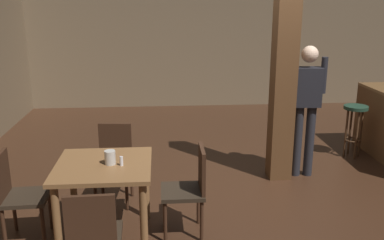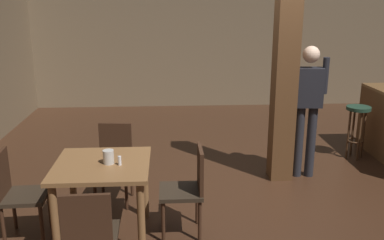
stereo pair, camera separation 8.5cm
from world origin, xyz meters
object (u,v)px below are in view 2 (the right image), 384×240
(chair_east, at_px, (188,186))
(bar_stool_near, at_px, (357,120))
(salt_shaker, at_px, (120,161))
(standing_person, at_px, (308,103))
(dining_table, at_px, (103,177))
(chair_south, at_px, (90,234))
(napkin_cup, at_px, (108,157))
(chair_west, at_px, (16,191))
(chair_north, at_px, (114,159))

(chair_east, height_order, bar_stool_near, chair_east)
(salt_shaker, xyz_separation_m, standing_person, (2.24, 1.45, 0.18))
(chair_east, distance_m, bar_stool_near, 3.24)
(dining_table, distance_m, chair_south, 0.83)
(chair_south, bearing_deg, napkin_cup, 85.71)
(chair_east, distance_m, chair_west, 1.65)
(chair_south, distance_m, salt_shaker, 0.84)
(chair_south, relative_size, standing_person, 0.52)
(salt_shaker, bearing_deg, chair_west, 175.53)
(chair_east, bearing_deg, salt_shaker, -171.97)
(standing_person, bearing_deg, dining_table, -150.15)
(chair_east, bearing_deg, bar_stool_near, 37.54)
(dining_table, height_order, standing_person, standing_person)
(dining_table, distance_m, napkin_cup, 0.22)
(standing_person, bearing_deg, bar_stool_near, 32.43)
(salt_shaker, distance_m, standing_person, 2.68)
(salt_shaker, distance_m, bar_stool_near, 3.83)
(chair_west, distance_m, bar_stool_near, 4.66)
(chair_west, bearing_deg, bar_stool_near, 25.20)
(dining_table, relative_size, bar_stool_near, 1.14)
(salt_shaker, bearing_deg, chair_east, 8.03)
(dining_table, relative_size, chair_west, 1.01)
(dining_table, distance_m, bar_stool_near, 3.94)
(napkin_cup, height_order, salt_shaker, napkin_cup)
(napkin_cup, distance_m, standing_person, 2.74)
(dining_table, height_order, napkin_cup, napkin_cup)
(chair_south, bearing_deg, bar_stool_near, 39.82)
(chair_north, xyz_separation_m, bar_stool_near, (3.38, 1.17, 0.08))
(chair_north, bearing_deg, chair_south, -90.02)
(chair_west, bearing_deg, dining_table, -1.32)
(dining_table, distance_m, chair_east, 0.83)
(dining_table, relative_size, salt_shaker, 10.10)
(chair_west, bearing_deg, chair_east, 0.44)
(chair_west, distance_m, napkin_cup, 0.96)
(chair_west, bearing_deg, chair_south, -44.93)
(salt_shaker, relative_size, standing_person, 0.05)
(napkin_cup, distance_m, bar_stool_near, 3.89)
(salt_shaker, xyz_separation_m, bar_stool_near, (3.21, 2.06, -0.24))
(chair_east, height_order, napkin_cup, napkin_cup)
(chair_north, bearing_deg, salt_shaker, -79.31)
(chair_west, height_order, standing_person, standing_person)
(bar_stool_near, bearing_deg, napkin_cup, -148.72)
(chair_west, height_order, bar_stool_near, chair_west)
(chair_east, relative_size, chair_west, 1.00)
(chair_east, relative_size, standing_person, 0.52)
(chair_west, xyz_separation_m, salt_shaker, (1.00, -0.08, 0.32))
(napkin_cup, xyz_separation_m, standing_person, (2.35, 1.40, 0.16))
(chair_south, height_order, bar_stool_near, chair_south)
(salt_shaker, bearing_deg, chair_south, -102.55)
(chair_north, bearing_deg, dining_table, -90.50)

